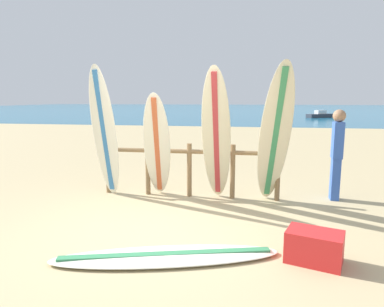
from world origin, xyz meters
The scene contains 11 objects.
ground_plane centered at (0.00, 0.00, 0.00)m, with size 120.00×120.00×0.00m, color tan.
ocean_water centered at (0.00, 58.00, 0.00)m, with size 120.00×80.00×0.01m, color #196B93.
surfboard_rack centered at (0.17, 1.82, 0.62)m, with size 3.33×0.09×1.01m.
surfboard_leaning_far_left centered at (-1.34, 1.49, 1.21)m, with size 0.49×0.62×2.42m.
surfboard_leaning_left centered at (-0.38, 1.55, 0.97)m, with size 0.62×0.97×1.94m.
surfboard_leaning_center_left centered at (0.70, 1.44, 1.18)m, with size 0.50×1.07×2.35m.
surfboard_leaning_center centered at (1.68, 1.39, 1.20)m, with size 0.68×1.26×2.41m.
surfboard_lying_on_sand centered at (0.35, -0.76, 0.04)m, with size 2.70×1.24×0.08m.
beachgoer_standing centered at (2.82, 2.04, 0.90)m, with size 0.22×0.27×1.64m.
small_boat_offshore centered at (7.93, 30.09, 0.26)m, with size 2.88×2.42×0.71m.
cooler_box centered at (2.02, -0.54, 0.18)m, with size 0.60×0.40×0.36m, color red.
Camera 1 is at (1.26, -4.33, 1.83)m, focal length 31.85 mm.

